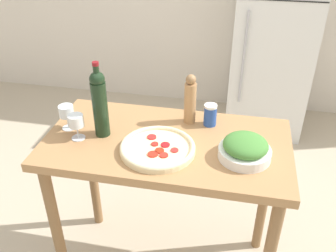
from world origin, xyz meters
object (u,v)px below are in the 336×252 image
at_px(pepper_mill, 190,100).
at_px(refrigerator, 273,37).
at_px(wine_bottle, 100,102).
at_px(salad_bowl, 245,149).
at_px(salt_canister, 210,115).
at_px(wine_glass_near, 76,122).
at_px(wine_glass_far, 66,112).
at_px(homemade_pizza, 158,148).

bearing_deg(pepper_mill, refrigerator, 73.05).
bearing_deg(wine_bottle, refrigerator, 63.75).
xyz_separation_m(salad_bowl, salt_canister, (-0.18, 0.25, 0.01)).
xyz_separation_m(wine_glass_near, salt_canister, (0.60, 0.25, -0.03)).
relative_size(wine_glass_far, homemade_pizza, 0.37).
xyz_separation_m(refrigerator, salad_bowl, (-0.20, -1.84, 0.09)).
bearing_deg(salad_bowl, wine_bottle, 175.15).
bearing_deg(wine_glass_near, pepper_mill, 27.22).
height_order(refrigerator, salt_canister, refrigerator).
height_order(pepper_mill, salad_bowl, pepper_mill).
height_order(wine_glass_near, salad_bowl, wine_glass_near).
bearing_deg(wine_glass_near, homemade_pizza, -3.94).
distance_m(wine_bottle, pepper_mill, 0.45).
relative_size(refrigerator, salad_bowl, 7.35).
xyz_separation_m(wine_glass_far, homemade_pizza, (0.48, -0.10, -0.07)).
bearing_deg(pepper_mill, wine_bottle, -153.36).
bearing_deg(refrigerator, homemade_pizza, -107.43).
relative_size(wine_glass_far, pepper_mill, 0.48).
height_order(refrigerator, salad_bowl, refrigerator).
bearing_deg(refrigerator, wine_glass_near, -118.08).
relative_size(pepper_mill, salad_bowl, 1.12).
bearing_deg(homemade_pizza, pepper_mill, 69.97).
bearing_deg(refrigerator, salt_canister, -103.35).
bearing_deg(salad_bowl, homemade_pizza, -175.96).
bearing_deg(pepper_mill, salt_canister, -4.90).
xyz_separation_m(wine_glass_far, salt_canister, (0.68, 0.17, -0.03)).
xyz_separation_m(refrigerator, pepper_mill, (-0.48, -1.58, 0.17)).
bearing_deg(homemade_pizza, wine_glass_far, 167.97).
bearing_deg(wine_glass_far, salad_bowl, -4.92).
relative_size(wine_glass_near, wine_glass_far, 1.00).
distance_m(wine_bottle, wine_glass_near, 0.15).
relative_size(refrigerator, pepper_mill, 6.54).
bearing_deg(wine_glass_far, refrigerator, 58.92).
xyz_separation_m(pepper_mill, salt_canister, (0.10, -0.01, -0.07)).
xyz_separation_m(refrigerator, salt_canister, (-0.38, -1.59, 0.10)).
relative_size(homemade_pizza, salt_canister, 3.04).
distance_m(wine_glass_far, pepper_mill, 0.61).
relative_size(refrigerator, salt_canister, 15.12).
distance_m(refrigerator, wine_glass_far, 2.06).
bearing_deg(wine_bottle, homemade_pizza, -16.22).
bearing_deg(wine_glass_near, refrigerator, 61.92).
bearing_deg(wine_glass_far, wine_glass_near, -42.19).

